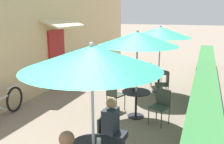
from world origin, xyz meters
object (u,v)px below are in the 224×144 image
Objects in this scene: coffee_cup_mid at (133,90)px; coffee_cup_far at (157,71)px; patio_table_mid at (136,99)px; seated_patron_near_right at (113,127)px; bicycle_second at (3,105)px; cafe_chair_mid_left at (161,104)px; cafe_chair_mid_right at (114,93)px; cafe_chair_far_right at (154,72)px; cafe_chair_near_right at (108,135)px; patio_umbrella_near at (92,58)px; patio_umbrella_far at (160,32)px; patio_table_far at (158,78)px; patio_umbrella_mid at (137,39)px; coffee_cup_near at (99,141)px; cafe_chair_far_left at (164,83)px.

coffee_cup_mid is 2.39m from coffee_cup_far.
seated_patron_near_right is at bearing -85.83° from patio_table_mid.
bicycle_second is (-3.29, -3.71, -0.38)m from coffee_cup_far.
cafe_chair_mid_left is 1.00× the size of cafe_chair_mid_right.
coffee_cup_far is at bearing 0.53° from cafe_chair_far_right.
patio_table_mid is (-0.04, 2.14, -0.02)m from cafe_chair_near_right.
patio_umbrella_near reaches higher than cafe_chair_near_right.
seated_patron_near_right is at bearing 90.00° from cafe_chair_near_right.
seated_patron_near_right is 0.54× the size of patio_umbrella_far.
patio_table_far is 0.71m from cafe_chair_far_right.
patio_umbrella_mid is at bearing 5.09° from coffee_cup_mid.
coffee_cup_far is at bearing -136.77° from patio_table_far.
bicycle_second is at bearing -131.70° from patio_table_far.
cafe_chair_far_left is (0.29, 4.57, -0.23)m from coffee_cup_near.
coffee_cup_near is 3.68m from bicycle_second.
cafe_chair_near_right is 2.14m from patio_table_mid.
patio_umbrella_far reaches higher than coffee_cup_far.
coffee_cup_far is at bearing 92.21° from cafe_chair_mid_right.
cafe_chair_mid_left and cafe_chair_far_left have the same top height.
cafe_chair_mid_right is at bearing -28.93° from cafe_chair_far_right.
seated_patron_near_right is at bearing -20.44° from bicycle_second.
coffee_cup_mid is at bearing -174.91° from patio_table_mid.
cafe_chair_near_right is at bearing -90.00° from seated_patron_near_right.
patio_umbrella_near and patio_umbrella_mid have the same top height.
cafe_chair_mid_left and cafe_chair_far_right have the same top height.
cafe_chair_mid_left is at bearing 168.72° from cafe_chair_far_left.
cafe_chair_mid_right is 2.95m from bicycle_second.
cafe_chair_mid_left is at bearing -15.76° from patio_umbrella_mid.
coffee_cup_near is 1.00× the size of coffee_cup_far.
patio_umbrella_mid is (-0.09, 2.85, 0.00)m from patio_umbrella_near.
cafe_chair_far_right is (-0.30, 5.87, -0.23)m from coffee_cup_near.
patio_umbrella_far is at bearing 6.15° from cafe_chair_far_left.
cafe_chair_near_right reaches higher than coffee_cup_far.
cafe_chair_mid_right reaches higher than coffee_cup_far.
coffee_cup_far is (0.01, 5.22, -1.32)m from patio_umbrella_near.
patio_umbrella_far reaches higher than coffee_cup_mid.
patio_umbrella_near reaches higher than bicycle_second.
cafe_chair_mid_left is 3.37m from cafe_chair_far_right.
cafe_chair_far_right is 5.37m from bicycle_second.
coffee_cup_near is 1.00× the size of coffee_cup_mid.
cafe_chair_near_right is 1.00× the size of cafe_chair_far_right.
cafe_chair_near_right is at bearing -91.31° from patio_table_far.
cafe_chair_mid_right is at bearing -110.54° from patio_umbrella_far.
cafe_chair_far_right is (-0.83, 3.27, 0.00)m from cafe_chair_mid_left.
coffee_cup_far is at bearing -177.87° from cafe_chair_near_right.
patio_table_far is at bearing 0.00° from patio_umbrella_far.
coffee_cup_near is 5.39m from patio_umbrella_far.
patio_umbrella_far reaches higher than patio_table_mid.
patio_umbrella_near is at bearing -2.85° from seated_patron_near_right.
seated_patron_near_right is 0.66m from coffee_cup_near.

